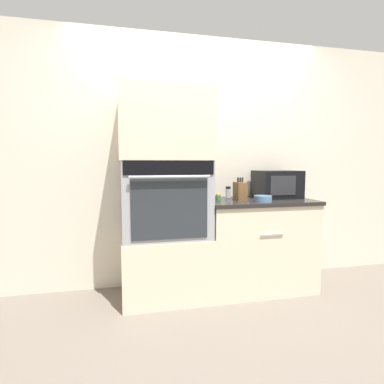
{
  "coord_description": "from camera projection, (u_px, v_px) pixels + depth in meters",
  "views": [
    {
      "loc": [
        -0.74,
        -2.39,
        1.24
      ],
      "look_at": [
        -0.16,
        0.21,
        0.98
      ],
      "focal_mm": 28.0,
      "sensor_mm": 36.0,
      "label": 1
    }
  ],
  "objects": [
    {
      "name": "wall_back",
      "position": [
        199.0,
        162.0,
        3.09
      ],
      "size": [
        8.0,
        0.05,
        2.5
      ],
      "color": "beige",
      "rests_on": "ground_plane"
    },
    {
      "name": "wall_oven",
      "position": [
        165.0,
        198.0,
        2.71
      ],
      "size": [
        0.77,
        0.64,
        0.68
      ],
      "color": "#9EA0A5",
      "rests_on": "oven_cabinet_base"
    },
    {
      "name": "oven_cabinet_base",
      "position": [
        166.0,
        266.0,
        2.78
      ],
      "size": [
        0.79,
        0.6,
        0.58
      ],
      "color": "beige",
      "rests_on": "ground_plane"
    },
    {
      "name": "knife_block",
      "position": [
        240.0,
        191.0,
        2.86
      ],
      "size": [
        0.09,
        0.16,
        0.22
      ],
      "color": "brown",
      "rests_on": "counter_unit"
    },
    {
      "name": "counter_unit",
      "position": [
        257.0,
        244.0,
        2.96
      ],
      "size": [
        1.05,
        0.63,
        0.89
      ],
      "color": "beige",
      "rests_on": "ground_plane"
    },
    {
      "name": "ground_plane",
      "position": [
        216.0,
        306.0,
        2.6
      ],
      "size": [
        12.0,
        12.0,
        0.0
      ],
      "primitive_type": "plane",
      "color": "#6B6056"
    },
    {
      "name": "bowl",
      "position": [
        263.0,
        199.0,
        2.74
      ],
      "size": [
        0.16,
        0.16,
        0.06
      ],
      "color": "#517599",
      "rests_on": "counter_unit"
    },
    {
      "name": "condiment_jar_mid",
      "position": [
        218.0,
        197.0,
        2.85
      ],
      "size": [
        0.05,
        0.05,
        0.06
      ],
      "color": "#427047",
      "rests_on": "counter_unit"
    },
    {
      "name": "oven_cabinet_upper",
      "position": [
        164.0,
        126.0,
        2.66
      ],
      "size": [
        0.79,
        0.6,
        0.62
      ],
      "color": "beige",
      "rests_on": "wall_oven"
    },
    {
      "name": "condiment_jar_near",
      "position": [
        228.0,
        192.0,
        3.06
      ],
      "size": [
        0.06,
        0.06,
        0.12
      ],
      "color": "silver",
      "rests_on": "counter_unit"
    },
    {
      "name": "microwave",
      "position": [
        277.0,
        184.0,
        3.05
      ],
      "size": [
        0.43,
        0.34,
        0.28
      ],
      "color": "black",
      "rests_on": "counter_unit"
    },
    {
      "name": "condiment_jar_far",
      "position": [
        237.0,
        194.0,
        2.98
      ],
      "size": [
        0.05,
        0.05,
        0.09
      ],
      "color": "#427047",
      "rests_on": "counter_unit"
    }
  ]
}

